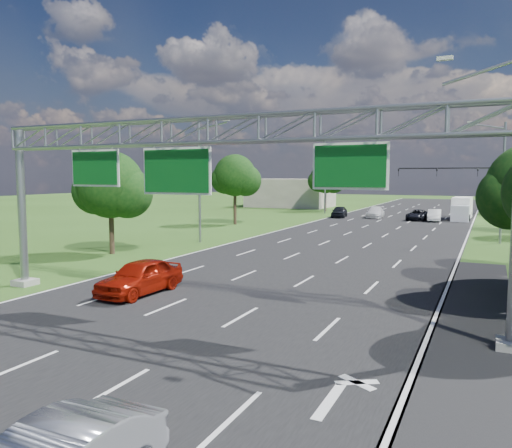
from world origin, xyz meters
The scene contains 18 objects.
ground centered at (0.00, 30.00, 0.00)m, with size 220.00×220.00×0.00m, color #2A4A16.
road centered at (0.00, 30.00, 0.00)m, with size 18.00×180.00×0.02m, color black.
road_flare centered at (10.20, 14.00, 0.00)m, with size 3.00×30.00×0.02m, color black.
sign_gantry centered at (0.33, 12.00, 6.89)m, with size 23.50×1.00×9.56m.
traffic_signal centered at (7.48, 65.00, 5.17)m, with size 12.21×0.24×7.00m.
streetlight_l_near centered at (-11.30, 30.00, 5.58)m, with size 2.97×0.22×10.16m.
streetlight_l_far centered at (-11.30, 65.00, 5.58)m, with size 2.97×0.22×10.16m.
streetlight_r_mid centered at (11.30, 40.00, 5.58)m, with size 2.97×0.22×10.16m.
tree_verge_la centered at (-13.92, 22.04, 4.76)m, with size 5.76×4.80×7.40m.
tree_verge_lb centered at (-15.92, 45.04, 5.41)m, with size 5.76×4.80×8.06m.
tree_verge_lc centered at (-12.92, 70.04, 4.98)m, with size 5.76×4.80×7.62m.
building_left centered at (-22.00, 78.00, 2.50)m, with size 14.00×10.00×5.00m, color gray.
red_coupe centered at (-4.40, 13.03, 0.83)m, with size 1.97×4.89×1.67m, color #911406.
car_queue_a centered at (-3.21, 60.96, 0.72)m, with size 2.02×4.96×1.44m, color silver.
car_queue_b centered at (2.41, 59.47, 0.67)m, with size 2.21×4.80×1.33m, color black.
car_queue_c centered at (-7.76, 59.62, 0.76)m, with size 1.80×4.48×1.53m, color black.
car_queue_d centered at (4.45, 58.98, 0.72)m, with size 1.53×4.39×1.45m, color silver.
box_truck centered at (7.36, 62.89, 1.36)m, with size 2.34×7.53×2.83m.
Camera 1 is at (10.65, -5.87, 5.68)m, focal length 35.00 mm.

